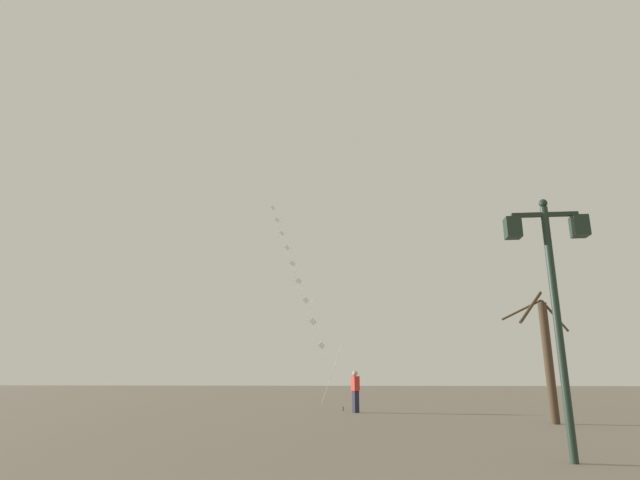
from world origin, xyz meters
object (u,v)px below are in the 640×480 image
at_px(twin_lantern_lamp_post, 552,273).
at_px(bare_tree, 547,357).
at_px(kite_train, 296,275).
at_px(kite_flyer, 355,390).

xyz_separation_m(twin_lantern_lamp_post, bare_tree, (2.37, 7.92, -1.21)).
bearing_deg(kite_train, bare_tree, -51.37).
xyz_separation_m(twin_lantern_lamp_post, kite_train, (-7.65, 20.46, 4.18)).
distance_m(kite_flyer, bare_tree, 8.16).
bearing_deg(kite_flyer, twin_lantern_lamp_post, 171.63).
xyz_separation_m(twin_lantern_lamp_post, kite_flyer, (-4.01, 12.88, -2.38)).
relative_size(kite_train, kite_flyer, 8.12).
distance_m(twin_lantern_lamp_post, kite_train, 22.25).
relative_size(twin_lantern_lamp_post, kite_train, 0.34).
bearing_deg(bare_tree, kite_flyer, 142.15).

